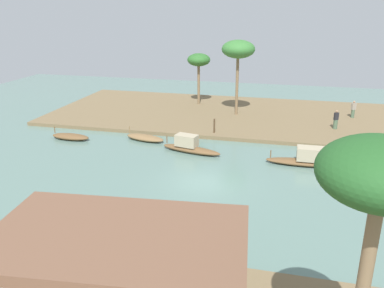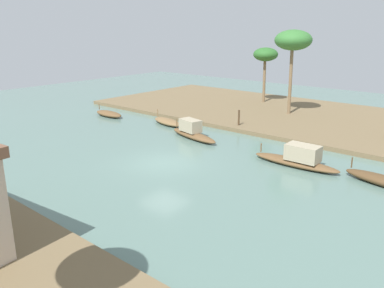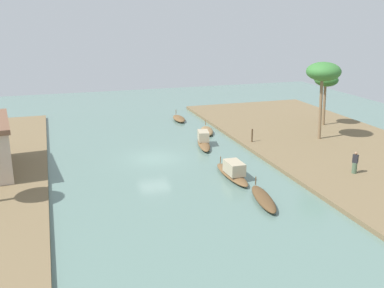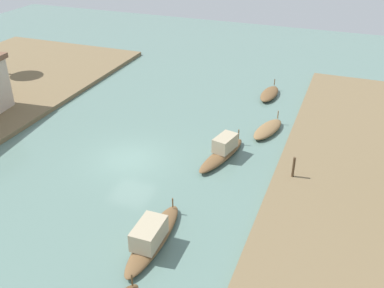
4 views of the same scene
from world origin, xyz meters
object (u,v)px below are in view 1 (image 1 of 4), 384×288
(sampan_upstream_small, at_px, (145,138))
(sampan_foreground, at_px, (190,146))
(person_by_mooring, at_px, (353,110))
(sampan_near_left_bank, at_px, (379,167))
(palm_tree_right_tall, at_px, (380,182))
(mooring_post, at_px, (214,126))
(palm_tree_left_near, at_px, (238,50))
(sampan_open_hull, at_px, (307,159))
(person_on_near_bank, at_px, (336,121))
(sampan_with_red_awning, at_px, (71,137))
(palm_tree_left_far, at_px, (199,61))

(sampan_upstream_small, relative_size, sampan_foreground, 0.75)
(person_by_mooring, bearing_deg, sampan_near_left_bank, -122.14)
(palm_tree_right_tall, bearing_deg, mooring_post, -71.61)
(sampan_near_left_bank, relative_size, palm_tree_left_near, 0.64)
(sampan_open_hull, height_order, palm_tree_right_tall, palm_tree_right_tall)
(person_on_near_bank, relative_size, palm_tree_right_tall, 0.21)
(palm_tree_left_near, bearing_deg, sampan_foreground, 79.44)
(sampan_open_hull, bearing_deg, person_on_near_bank, -107.02)
(sampan_with_red_awning, xyz_separation_m, palm_tree_right_tall, (-19.00, 19.90, 6.76))
(person_on_near_bank, bearing_deg, sampan_near_left_bank, 71.74)
(sampan_with_red_awning, distance_m, sampan_open_hull, 18.54)
(sampan_upstream_small, distance_m, sampan_open_hull, 12.75)
(person_on_near_bank, bearing_deg, palm_tree_left_near, -49.60)
(sampan_with_red_awning, height_order, mooring_post, mooring_post)
(mooring_post, bearing_deg, sampan_with_red_awning, 18.19)
(mooring_post, height_order, palm_tree_right_tall, palm_tree_right_tall)
(sampan_upstream_small, bearing_deg, palm_tree_left_far, -84.12)
(sampan_foreground, xyz_separation_m, mooring_post, (-1.03, -4.28, 0.43))
(sampan_near_left_bank, height_order, palm_tree_left_far, palm_tree_left_far)
(sampan_upstream_small, height_order, sampan_near_left_bank, sampan_near_left_bank)
(palm_tree_right_tall, bearing_deg, sampan_foreground, -65.31)
(sampan_foreground, xyz_separation_m, sampan_open_hull, (-8.37, 0.65, 0.01))
(sampan_foreground, distance_m, person_on_near_bank, 13.43)
(sampan_foreground, relative_size, palm_tree_left_far, 0.90)
(mooring_post, bearing_deg, palm_tree_left_far, -69.83)
(person_by_mooring, bearing_deg, mooring_post, -179.65)
(sampan_upstream_small, height_order, person_on_near_bank, person_on_near_bank)
(sampan_near_left_bank, relative_size, palm_tree_right_tall, 0.59)
(person_by_mooring, height_order, palm_tree_left_far, palm_tree_left_far)
(sampan_upstream_small, relative_size, palm_tree_left_near, 0.51)
(mooring_post, relative_size, palm_tree_right_tall, 0.16)
(person_on_near_bank, height_order, mooring_post, person_on_near_bank)
(sampan_near_left_bank, bearing_deg, sampan_foreground, 7.96)
(sampan_foreground, bearing_deg, sampan_with_red_awning, 9.27)
(palm_tree_left_near, relative_size, palm_tree_right_tall, 0.92)
(sampan_open_hull, xyz_separation_m, person_by_mooring, (-4.41, -12.73, 0.57))
(sampan_foreground, distance_m, palm_tree_right_tall, 22.21)
(sampan_near_left_bank, xyz_separation_m, person_by_mooring, (0.24, -12.56, 0.81))
(person_on_near_bank, distance_m, palm_tree_left_far, 15.28)
(sampan_upstream_small, height_order, sampan_open_hull, sampan_open_hull)
(sampan_foreground, bearing_deg, mooring_post, -90.87)
(sampan_near_left_bank, relative_size, sampan_foreground, 0.94)
(sampan_with_red_awning, height_order, person_on_near_bank, person_on_near_bank)
(mooring_post, bearing_deg, sampan_upstream_small, 25.62)
(person_on_near_bank, distance_m, person_by_mooring, 4.63)
(palm_tree_left_far, bearing_deg, sampan_foreground, 100.29)
(sampan_open_hull, relative_size, person_by_mooring, 3.20)
(mooring_post, bearing_deg, sampan_foreground, 76.41)
(mooring_post, bearing_deg, palm_tree_left_near, -98.48)
(sampan_upstream_small, relative_size, sampan_with_red_awning, 1.08)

